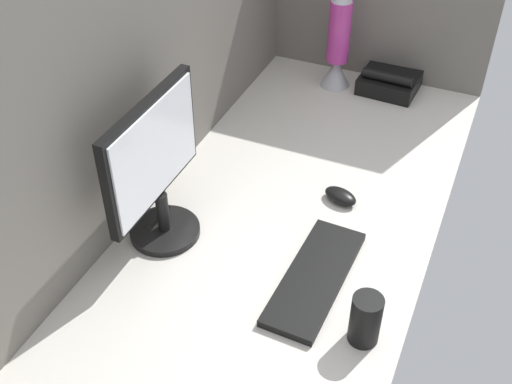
% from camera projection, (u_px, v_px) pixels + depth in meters
% --- Properties ---
extents(ground_plane, '(1.80, 0.80, 0.03)m').
position_uv_depth(ground_plane, '(278.00, 222.00, 1.69)').
color(ground_plane, beige).
extents(cubicle_wall_back, '(1.80, 0.05, 0.71)m').
position_uv_depth(cubicle_wall_back, '(141.00, 70.00, 1.57)').
color(cubicle_wall_back, slate).
rests_on(cubicle_wall_back, ground_plane).
extents(monitor, '(0.37, 0.18, 0.39)m').
position_uv_depth(monitor, '(155.00, 167.00, 1.50)').
color(monitor, black).
rests_on(monitor, ground_plane).
extents(keyboard, '(0.37, 0.14, 0.02)m').
position_uv_depth(keyboard, '(315.00, 277.00, 1.50)').
color(keyboard, black).
rests_on(keyboard, ground_plane).
extents(mouse, '(0.08, 0.11, 0.03)m').
position_uv_depth(mouse, '(340.00, 196.00, 1.72)').
color(mouse, black).
rests_on(mouse, ground_plane).
extents(mug_black_travel, '(0.07, 0.07, 0.12)m').
position_uv_depth(mug_black_travel, '(365.00, 319.00, 1.34)').
color(mug_black_travel, black).
rests_on(mug_black_travel, ground_plane).
extents(lava_lamp, '(0.10, 0.10, 0.34)m').
position_uv_depth(lava_lamp, '(338.00, 47.00, 2.13)').
color(lava_lamp, '#A5A5AD').
rests_on(lava_lamp, ground_plane).
extents(desk_phone, '(0.18, 0.20, 0.09)m').
position_uv_depth(desk_phone, '(389.00, 82.00, 2.17)').
color(desk_phone, black).
rests_on(desk_phone, ground_plane).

